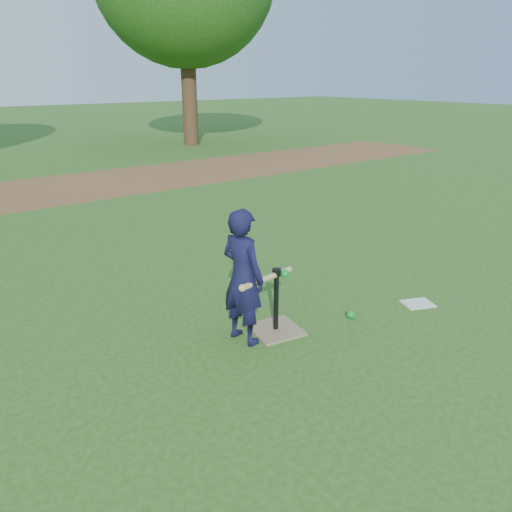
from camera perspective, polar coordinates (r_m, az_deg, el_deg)
ground at (r=4.49m, az=-0.89°, el=-9.78°), size 80.00×80.00×0.00m
dirt_strip at (r=11.11m, az=-24.83°, el=6.57°), size 24.00×3.00×0.01m
child at (r=4.27m, az=-1.52°, el=-2.42°), size 0.36×0.48×1.20m
wiffle_ball_ground at (r=4.96m, az=10.79°, el=-6.58°), size 0.08×0.08×0.08m
clipboard at (r=5.44m, az=18.00°, el=-5.19°), size 0.37×0.33×0.01m
batting_tee at (r=4.62m, az=2.28°, el=-7.32°), size 0.50×0.50×0.61m
swing_action at (r=4.34m, az=1.45°, el=-2.55°), size 0.63×0.14×0.08m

